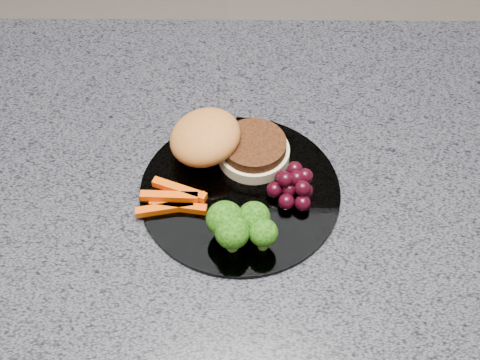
{
  "coord_description": "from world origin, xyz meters",
  "views": [
    {
      "loc": [
        0.06,
        -0.59,
        1.59
      ],
      "look_at": [
        0.06,
        -0.06,
        0.93
      ],
      "focal_mm": 50.0,
      "sensor_mm": 36.0,
      "label": 1
    }
  ],
  "objects_px": {
    "plate": "(240,191)",
    "burger": "(222,144)",
    "grape_bunch": "(294,185)",
    "island_cabinet": "(209,319)"
  },
  "relations": [
    {
      "from": "island_cabinet",
      "to": "plate",
      "type": "distance_m",
      "value": 0.48
    },
    {
      "from": "island_cabinet",
      "to": "burger",
      "type": "height_order",
      "value": "burger"
    },
    {
      "from": "plate",
      "to": "island_cabinet",
      "type": "bearing_deg",
      "value": 136.01
    },
    {
      "from": "plate",
      "to": "grape_bunch",
      "type": "bearing_deg",
      "value": -4.43
    },
    {
      "from": "burger",
      "to": "island_cabinet",
      "type": "bearing_deg",
      "value": -176.98
    },
    {
      "from": "island_cabinet",
      "to": "burger",
      "type": "xyz_separation_m",
      "value": [
        0.04,
        0.0,
        0.5
      ]
    },
    {
      "from": "burger",
      "to": "grape_bunch",
      "type": "distance_m",
      "value": 0.11
    },
    {
      "from": "island_cabinet",
      "to": "plate",
      "type": "relative_size",
      "value": 4.62
    },
    {
      "from": "plate",
      "to": "burger",
      "type": "bearing_deg",
      "value": 111.92
    },
    {
      "from": "island_cabinet",
      "to": "plate",
      "type": "height_order",
      "value": "plate"
    }
  ]
}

